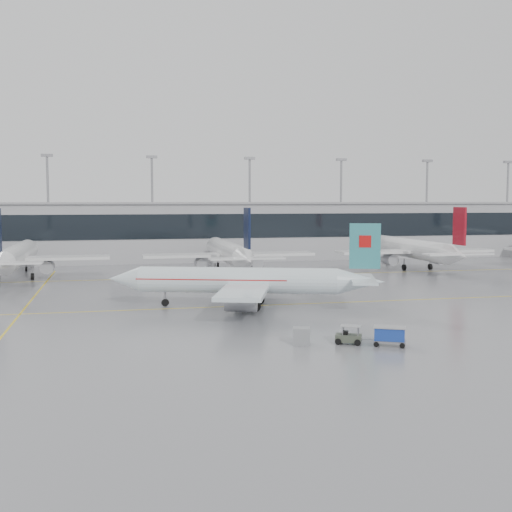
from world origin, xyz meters
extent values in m
plane|color=gray|center=(0.00, 0.00, 0.00)|extent=(320.00, 320.00, 0.00)
cube|color=gold|center=(0.00, 0.00, 0.01)|extent=(120.00, 0.25, 0.01)
cube|color=gold|center=(0.00, 30.00, 0.01)|extent=(120.00, 0.25, 0.01)
cube|color=gold|center=(-30.00, 15.00, 0.01)|extent=(0.25, 60.00, 0.01)
cube|color=#99999D|center=(0.00, 62.00, 6.00)|extent=(180.00, 15.00, 12.00)
cube|color=black|center=(0.00, 54.45, 7.50)|extent=(180.00, 0.20, 5.00)
cube|color=gray|center=(0.00, 62.00, 12.20)|extent=(182.00, 16.00, 0.40)
cylinder|color=gray|center=(-33.00, 68.00, 11.00)|extent=(0.50, 0.50, 22.00)
cube|color=gray|center=(-33.00, 68.00, 22.30)|extent=(2.40, 1.00, 0.60)
cylinder|color=gray|center=(-11.00, 68.00, 11.00)|extent=(0.50, 0.50, 22.00)
cube|color=gray|center=(-11.00, 68.00, 22.30)|extent=(2.40, 1.00, 0.60)
cylinder|color=gray|center=(11.00, 68.00, 11.00)|extent=(0.50, 0.50, 22.00)
cube|color=gray|center=(11.00, 68.00, 22.30)|extent=(2.40, 1.00, 0.60)
cylinder|color=gray|center=(33.00, 68.00, 11.00)|extent=(0.50, 0.50, 22.00)
cube|color=gray|center=(33.00, 68.00, 22.30)|extent=(2.40, 1.00, 0.60)
cylinder|color=gray|center=(55.00, 68.00, 11.00)|extent=(0.50, 0.50, 22.00)
cube|color=gray|center=(55.00, 68.00, 22.30)|extent=(2.40, 1.00, 0.60)
cylinder|color=gray|center=(77.00, 68.00, 11.00)|extent=(0.50, 0.50, 22.00)
cube|color=gray|center=(77.00, 68.00, 22.30)|extent=(2.40, 1.00, 0.60)
cylinder|color=silver|center=(-5.14, -0.84, 3.28)|extent=(23.45, 10.26, 3.10)
cone|color=silver|center=(-18.29, 3.44, 3.28)|extent=(4.76, 4.19, 3.10)
cone|color=silver|center=(8.76, -5.36, 3.28)|extent=(6.28, 4.68, 3.10)
cube|color=silver|center=(-3.72, -1.30, 2.88)|extent=(12.68, 25.91, 0.45)
cube|color=silver|center=(8.96, -5.42, 3.58)|extent=(5.71, 10.24, 0.25)
cube|color=teal|center=(9.15, -5.49, 7.48)|extent=(3.53, 1.45, 5.29)
cylinder|color=#9D9EA5|center=(-5.68, -5.71, 1.38)|extent=(4.07, 3.11, 2.10)
cylinder|color=#9D9EA5|center=(-2.71, 3.42, 1.38)|extent=(4.07, 3.11, 2.10)
cylinder|color=gray|center=(-13.54, 1.89, 1.09)|extent=(0.20, 0.20, 1.28)
cylinder|color=black|center=(-13.54, 1.89, 0.45)|extent=(0.95, 0.56, 0.90)
cylinder|color=gray|center=(-3.57, -4.08, 1.19)|extent=(0.24, 0.24, 1.28)
cylinder|color=black|center=(-3.57, -4.08, 0.55)|extent=(1.19, 0.77, 1.10)
cylinder|color=gray|center=(-1.96, 0.86, 1.19)|extent=(0.24, 0.24, 1.28)
cylinder|color=black|center=(-1.96, 0.86, 0.55)|extent=(1.19, 0.77, 1.10)
cube|color=#B70F0F|center=(9.15, -5.49, 8.04)|extent=(1.47, 0.86, 1.40)
cube|color=#B70F0F|center=(-8.00, 0.09, 3.48)|extent=(18.09, 8.55, 0.12)
cylinder|color=silver|center=(-35.00, 35.00, 3.80)|extent=(3.59, 27.36, 3.59)
cone|color=silver|center=(-35.00, 50.68, 3.80)|extent=(3.59, 4.00, 3.59)
cone|color=silver|center=(-35.00, 18.52, 3.80)|extent=(3.59, 5.60, 3.59)
cube|color=silver|center=(-35.00, 33.50, 3.40)|extent=(29.64, 5.00, 0.45)
cube|color=silver|center=(-35.00, 18.32, 4.10)|extent=(11.40, 2.80, 0.25)
cylinder|color=#9D9EA5|center=(-30.20, 34.00, 1.90)|extent=(2.10, 3.60, 2.10)
cylinder|color=gray|center=(-35.00, 45.68, 1.23)|extent=(0.20, 0.20, 1.56)
cylinder|color=black|center=(-35.00, 45.68, 0.45)|extent=(0.30, 0.90, 0.90)
cylinder|color=gray|center=(-32.40, 32.50, 1.33)|extent=(0.24, 0.24, 1.56)
cylinder|color=black|center=(-32.40, 32.50, 0.55)|extent=(0.45, 1.10, 1.10)
cylinder|color=silver|center=(0.00, 35.00, 3.80)|extent=(3.59, 27.36, 3.59)
cone|color=silver|center=(0.00, 50.68, 3.80)|extent=(3.59, 4.00, 3.59)
cone|color=silver|center=(0.00, 18.52, 3.80)|extent=(3.59, 5.60, 3.59)
cube|color=silver|center=(0.00, 33.50, 3.40)|extent=(29.64, 5.00, 0.45)
cube|color=silver|center=(0.00, 18.32, 4.10)|extent=(11.40, 2.80, 0.25)
cube|color=black|center=(0.00, 18.12, 8.66)|extent=(0.35, 3.60, 6.12)
cylinder|color=#9D9EA5|center=(-4.80, 34.00, 1.90)|extent=(2.10, 3.60, 2.10)
cylinder|color=#9D9EA5|center=(4.80, 34.00, 1.90)|extent=(2.10, 3.60, 2.10)
cylinder|color=gray|center=(0.00, 45.68, 1.23)|extent=(0.20, 0.20, 1.56)
cylinder|color=black|center=(0.00, 45.68, 0.45)|extent=(0.30, 0.90, 0.90)
cylinder|color=gray|center=(-2.60, 32.50, 1.33)|extent=(0.24, 0.24, 1.56)
cylinder|color=black|center=(-2.60, 32.50, 0.55)|extent=(0.45, 1.10, 1.10)
cylinder|color=gray|center=(2.60, 32.50, 1.33)|extent=(0.24, 0.24, 1.56)
cylinder|color=black|center=(2.60, 32.50, 0.55)|extent=(0.45, 1.10, 1.10)
cylinder|color=silver|center=(35.00, 35.00, 3.80)|extent=(3.59, 27.36, 3.59)
cone|color=silver|center=(35.00, 50.68, 3.80)|extent=(3.59, 4.00, 3.59)
cone|color=silver|center=(35.00, 18.52, 3.80)|extent=(3.59, 5.60, 3.59)
cube|color=silver|center=(35.00, 33.50, 3.40)|extent=(29.64, 5.00, 0.45)
cube|color=silver|center=(35.00, 18.32, 4.10)|extent=(11.40, 2.80, 0.25)
cube|color=maroon|center=(35.00, 18.12, 8.66)|extent=(0.35, 3.60, 6.12)
cylinder|color=#9D9EA5|center=(30.20, 34.00, 1.90)|extent=(2.10, 3.60, 2.10)
cylinder|color=#9D9EA5|center=(39.80, 34.00, 1.90)|extent=(2.10, 3.60, 2.10)
cylinder|color=gray|center=(35.00, 45.68, 1.23)|extent=(0.20, 0.20, 1.56)
cylinder|color=black|center=(35.00, 45.68, 0.45)|extent=(0.30, 0.90, 0.90)
cylinder|color=gray|center=(32.40, 32.50, 1.33)|extent=(0.24, 0.24, 1.56)
cylinder|color=black|center=(32.40, 32.50, 0.55)|extent=(0.45, 1.10, 1.10)
cylinder|color=gray|center=(37.60, 32.50, 1.33)|extent=(0.24, 0.24, 1.56)
cylinder|color=black|center=(37.60, 32.50, 0.55)|extent=(0.45, 1.10, 1.10)
cube|color=#3D4437|center=(0.87, -22.20, 0.52)|extent=(2.59, 2.11, 0.67)
cube|color=gray|center=(1.04, -22.28, 1.63)|extent=(2.16, 1.90, 0.06)
cube|color=black|center=(0.62, -22.07, 0.95)|extent=(0.76, 0.89, 0.38)
cylinder|color=gray|center=(2.41, -22.95, 0.48)|extent=(1.06, 0.57, 0.08)
cylinder|color=gray|center=(0.22, -22.46, 1.19)|extent=(0.08, 0.08, 0.86)
cylinder|color=gray|center=(0.68, -21.52, 1.19)|extent=(0.08, 0.08, 0.86)
cylinder|color=gray|center=(1.41, -23.04, 1.19)|extent=(0.08, 0.08, 0.86)
cylinder|color=gray|center=(1.87, -22.10, 1.19)|extent=(0.08, 0.08, 0.86)
cylinder|color=black|center=(-0.17, -22.38, 0.29)|extent=(0.60, 0.42, 0.57)
cylinder|color=black|center=(0.38, -21.27, 0.29)|extent=(0.60, 0.42, 0.57)
cylinder|color=black|center=(1.37, -23.13, 0.29)|extent=(0.60, 0.42, 0.57)
cylinder|color=black|center=(1.91, -22.02, 0.29)|extent=(0.60, 0.42, 0.57)
cube|color=gray|center=(4.11, -23.78, 0.42)|extent=(3.12, 2.48, 0.17)
cube|color=navy|center=(4.11, -23.78, 1.07)|extent=(2.91, 2.31, 1.12)
cube|color=gray|center=(4.11, -23.78, 1.68)|extent=(3.16, 2.56, 0.09)
cylinder|color=black|center=(2.80, -23.91, 0.23)|extent=(0.49, 0.35, 0.47)
cylinder|color=black|center=(3.41, -22.66, 0.23)|extent=(0.49, 0.35, 0.47)
cylinder|color=black|center=(4.81, -24.89, 0.23)|extent=(0.49, 0.35, 0.47)
cylinder|color=black|center=(5.42, -23.64, 0.23)|extent=(0.49, 0.35, 0.47)
cube|color=gray|center=(-3.32, -21.55, 0.76)|extent=(1.86, 1.78, 1.52)
camera|label=1|loc=(-19.51, -75.55, 12.85)|focal=45.00mm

